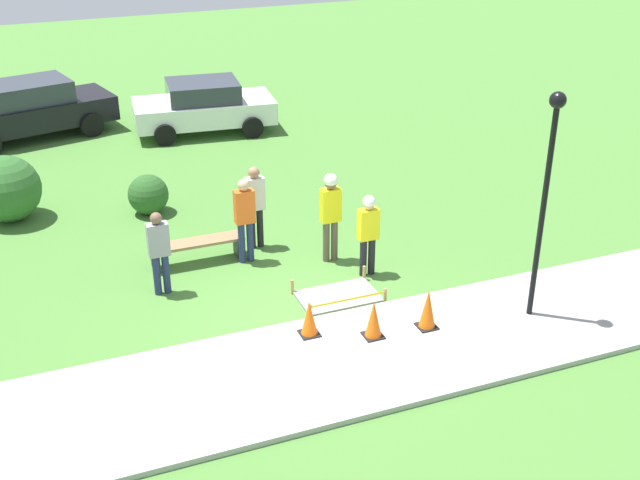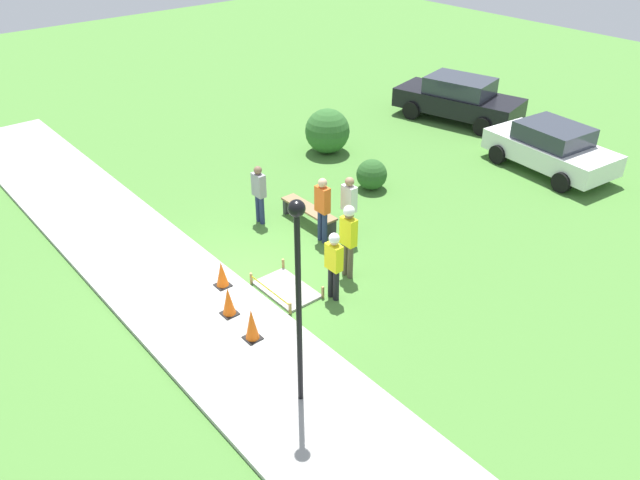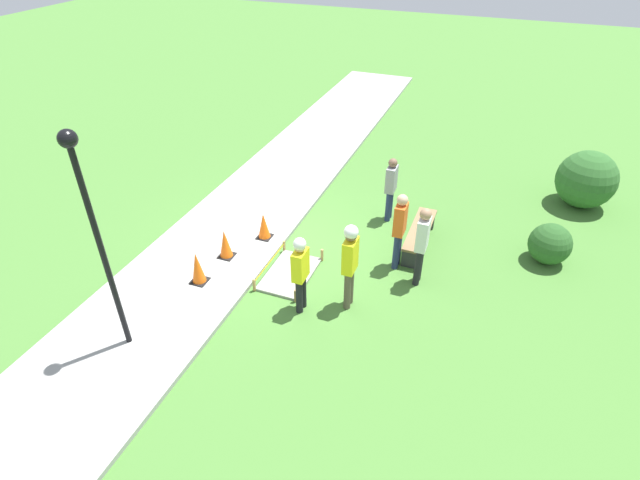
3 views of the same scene
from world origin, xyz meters
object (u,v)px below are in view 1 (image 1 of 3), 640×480
Objects in this scene: parked_car_white at (204,106)px; parked_car_black at (29,109)px; traffic_cone_sidewalk_edge at (428,309)px; bystander_in_gray_shirt at (255,202)px; bystander_in_white_shirt at (159,248)px; park_bench at (197,247)px; worker_supervisor at (331,208)px; worker_assistant at (368,229)px; traffic_cone_far_patch at (374,319)px; lamppost_near at (548,176)px; bystander_in_orange_shirt at (245,215)px; traffic_cone_near_patch at (309,318)px.

parked_car_black is (-4.86, 1.33, 0.07)m from parked_car_white.
parked_car_white reaches higher than traffic_cone_sidewalk_edge.
parked_car_black is at bearing 170.79° from parked_car_white.
bystander_in_gray_shirt is (-1.79, 4.29, 0.58)m from traffic_cone_sidewalk_edge.
park_bench is at bearing 46.70° from bystander_in_white_shirt.
worker_supervisor reaches higher than worker_assistant.
parked_car_white reaches higher than traffic_cone_far_patch.
worker_assistant is 4.03m from bystander_in_white_shirt.
lamppost_near is (5.08, -4.32, 2.42)m from park_bench.
traffic_cone_far_patch is 0.36× the size of park_bench.
lamppost_near is at bearing -44.10° from bystander_in_orange_shirt.
parked_car_white is at bearing 102.92° from lamppost_near.
bystander_in_orange_shirt is at bearing -92.43° from parked_car_white.
park_bench is at bearing 161.86° from bystander_in_orange_shirt.
park_bench is at bearing -169.48° from bystander_in_gray_shirt.
worker_assistant is 3.74m from lamppost_near.
park_bench is 0.38× the size of parked_car_black.
parked_car_black is (-5.22, 10.40, -0.32)m from worker_supervisor.
parked_car_white is (1.27, 8.49, -0.27)m from bystander_in_orange_shirt.
lamppost_near reaches higher than traffic_cone_sidewalk_edge.
traffic_cone_far_patch is 0.16× the size of parked_car_white.
parked_car_black is at bearing 105.51° from park_bench.
worker_supervisor is (0.45, 3.07, 0.72)m from traffic_cone_far_patch.
bystander_in_orange_shirt is (-0.17, 3.19, 0.62)m from traffic_cone_near_patch.
traffic_cone_far_patch is 3.19m from worker_supervisor.
parked_car_white is (-0.91, 12.22, 0.31)m from traffic_cone_sidewalk_edge.
lamppost_near reaches higher than bystander_in_orange_shirt.
bystander_in_gray_shirt is 6.15m from lamppost_near.
bystander_in_orange_shirt is at bearing 145.64° from worker_assistant.
bystander_in_white_shirt is at bearing 169.22° from worker_assistant.
traffic_cone_far_patch is at bearing -61.79° from park_bench.
bystander_in_gray_shirt is 10.08m from parked_car_black.
bystander_in_orange_shirt is (-1.63, 0.58, -0.12)m from worker_supervisor.
bystander_in_white_shirt is at bearing -133.30° from park_bench.
lamppost_near is (2.51, -3.43, 1.61)m from worker_supervisor.
worker_supervisor is 0.47× the size of lamppost_near.
bystander_in_orange_shirt reaches higher than parked_car_white.
bystander_in_orange_shirt reaches higher than traffic_cone_far_patch.
traffic_cone_near_patch is 3.68m from park_bench.
traffic_cone_near_patch is 1.10m from traffic_cone_far_patch.
worker_assistant reaches higher than parked_car_white.
parked_car_black reaches higher than park_bench.
traffic_cone_far_patch is 0.38× the size of bystander_in_orange_shirt.
parked_car_white is 5.04m from parked_car_black.
parked_car_white is at bearing 94.68° from worker_assistant.
traffic_cone_near_patch is 0.38× the size of worker_assistant.
bystander_in_gray_shirt reaches higher than parked_car_black.
park_bench is at bearing 127.74° from traffic_cone_sidewalk_edge.
parked_car_white is 0.84× the size of parked_car_black.
traffic_cone_near_patch is 3.81m from bystander_in_gray_shirt.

